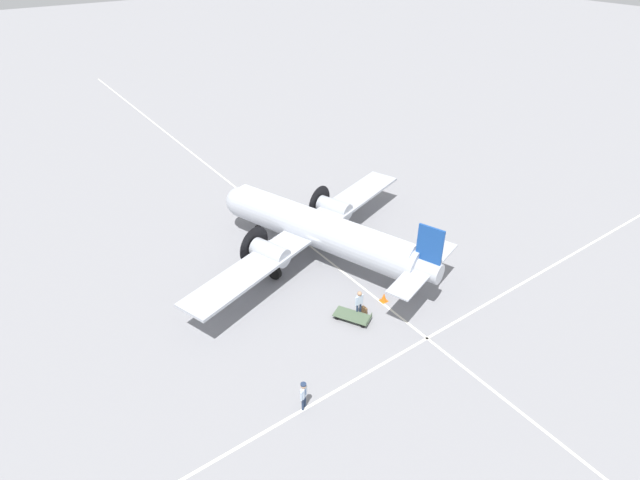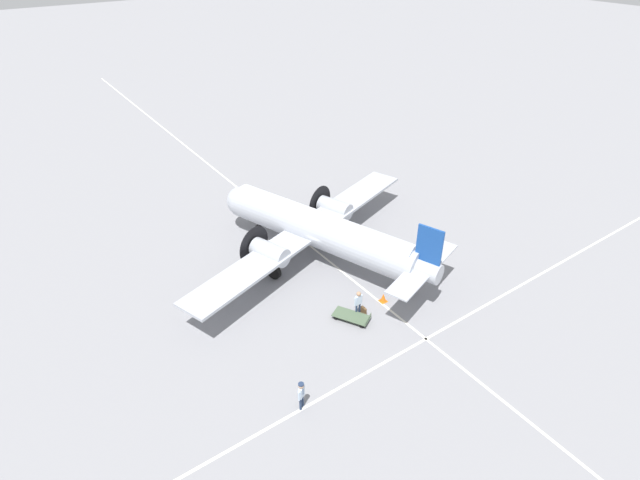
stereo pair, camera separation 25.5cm
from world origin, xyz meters
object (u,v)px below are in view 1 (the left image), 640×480
at_px(passenger_boarding, 359,301).
at_px(suitcase_near_door, 364,310).
at_px(crew_foreground, 304,393).
at_px(traffic_cone, 384,297).
at_px(baggage_cart, 352,316).
at_px(airliner_main, 316,228).

height_order(passenger_boarding, suitcase_near_door, passenger_boarding).
bearing_deg(suitcase_near_door, passenger_boarding, 68.93).
relative_size(crew_foreground, traffic_cone, 2.85).
xyz_separation_m(suitcase_near_door, baggage_cart, (-0.02, 0.97, 0.03)).
relative_size(crew_foreground, suitcase_near_door, 3.34).
relative_size(airliner_main, traffic_cone, 35.67).
distance_m(passenger_boarding, baggage_cart, 1.03).
distance_m(baggage_cart, traffic_cone, 2.77).
bearing_deg(crew_foreground, traffic_cone, 173.95).
distance_m(airliner_main, baggage_cart, 7.56).
bearing_deg(traffic_cone, crew_foreground, 114.16).
bearing_deg(airliner_main, suitcase_near_door, 151.88).
bearing_deg(suitcase_near_door, traffic_cone, -83.46).
height_order(crew_foreground, baggage_cart, crew_foreground).
distance_m(crew_foreground, passenger_boarding, 7.78).
bearing_deg(traffic_cone, airliner_main, 5.52).
distance_m(suitcase_near_door, traffic_cone, 1.80).
bearing_deg(passenger_boarding, suitcase_near_door, 157.60).
relative_size(airliner_main, baggage_cart, 8.88).
xyz_separation_m(passenger_boarding, baggage_cart, (-0.16, 0.61, -0.82)).
distance_m(crew_foreground, baggage_cart, 7.22).
height_order(baggage_cart, traffic_cone, traffic_cone).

